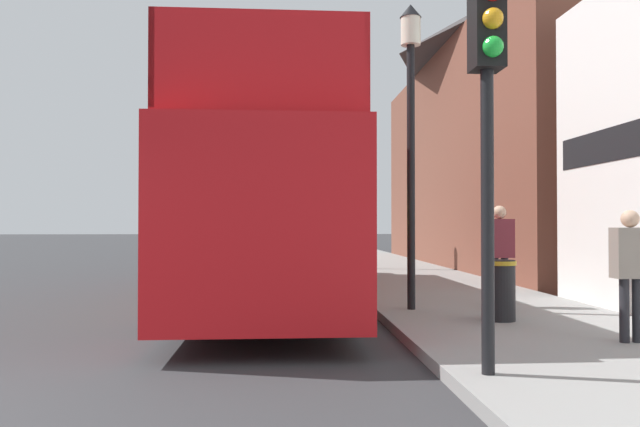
# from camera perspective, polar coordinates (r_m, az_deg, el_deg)

# --- Properties ---
(ground_plane) EXTENTS (144.00, 144.00, 0.00)m
(ground_plane) POSITION_cam_1_polar(r_m,az_deg,el_deg) (25.73, -11.16, -4.36)
(ground_plane) COLOR #333335
(sidewalk) EXTENTS (3.74, 108.00, 0.14)m
(sidewalk) POSITION_cam_1_polar(r_m,az_deg,el_deg) (22.77, 5.03, -4.63)
(sidewalk) COLOR gray
(sidewalk) RESTS_ON ground_plane
(brick_terrace_rear) EXTENTS (6.00, 16.92, 9.80)m
(brick_terrace_rear) POSITION_cam_1_polar(r_m,az_deg,el_deg) (22.83, 17.86, 7.58)
(brick_terrace_rear) COLOR brown
(brick_terrace_rear) RESTS_ON ground_plane
(tour_bus) EXTENTS (2.63, 11.43, 3.98)m
(tour_bus) POSITION_cam_1_polar(r_m,az_deg,el_deg) (12.51, -4.85, 0.25)
(tour_bus) COLOR red
(tour_bus) RESTS_ON ground_plane
(parked_car_ahead_of_bus) EXTENTS (2.02, 4.24, 1.30)m
(parked_car_ahead_of_bus) POSITION_cam_1_polar(r_m,az_deg,el_deg) (20.90, -2.58, -3.45)
(parked_car_ahead_of_bus) COLOR silver
(parked_car_ahead_of_bus) RESTS_ON ground_plane
(pedestrian_second) EXTENTS (0.40, 0.22, 1.54)m
(pedestrian_second) POSITION_cam_1_polar(r_m,az_deg,el_deg) (8.14, 26.51, -4.03)
(pedestrian_second) COLOR #232328
(pedestrian_second) RESTS_ON sidewalk
(pedestrian_third) EXTENTS (0.44, 0.24, 1.69)m
(pedestrian_third) POSITION_cam_1_polar(r_m,az_deg,el_deg) (10.87, 16.10, -2.85)
(pedestrian_third) COLOR #232328
(pedestrian_third) RESTS_ON sidewalk
(traffic_signal) EXTENTS (0.28, 0.42, 3.65)m
(traffic_signal) POSITION_cam_1_polar(r_m,az_deg,el_deg) (6.06, 15.09, 11.46)
(traffic_signal) COLOR black
(traffic_signal) RESTS_ON sidewalk
(lamp_post_nearest) EXTENTS (0.35, 0.35, 4.97)m
(lamp_post_nearest) POSITION_cam_1_polar(r_m,az_deg,el_deg) (10.41, 8.30, 10.26)
(lamp_post_nearest) COLOR black
(lamp_post_nearest) RESTS_ON sidewalk
(lamp_post_second) EXTENTS (0.35, 0.35, 4.31)m
(lamp_post_second) POSITION_cam_1_polar(r_m,az_deg,el_deg) (19.60, 2.92, 3.76)
(lamp_post_second) COLOR black
(lamp_post_second) RESTS_ON sidewalk
(litter_bin) EXTENTS (0.48, 0.48, 0.86)m
(litter_bin) POSITION_cam_1_polar(r_m,az_deg,el_deg) (9.34, 16.09, -6.58)
(litter_bin) COLOR black
(litter_bin) RESTS_ON sidewalk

